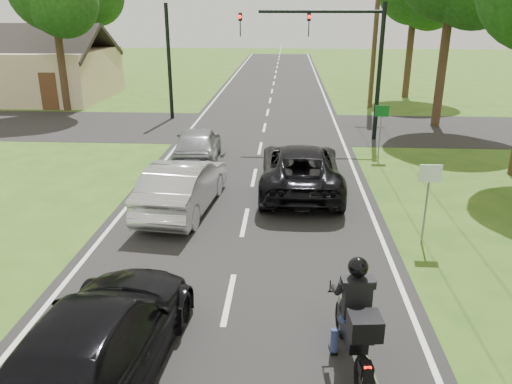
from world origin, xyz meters
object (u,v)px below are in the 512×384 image
utility_pole_far (376,20)px  sign_white (429,185)px  motorcycle_rider (355,328)px  sign_green (381,118)px  traffic_signal (339,47)px  silver_sedan (183,186)px  dark_car_behind (99,340)px  dark_suv (300,168)px  silver_suv (197,144)px

utility_pole_far → sign_white: utility_pole_far is taller
motorcycle_rider → sign_green: sign_green is taller
utility_pole_far → motorcycle_rider: bearing=-99.2°
traffic_signal → sign_green: size_ratio=3.00×
traffic_signal → utility_pole_far: utility_pole_far is taller
motorcycle_rider → silver_sedan: bearing=116.0°
dark_car_behind → utility_pole_far: 26.13m
sign_white → sign_green: (0.20, 8.00, 0.00)m
silver_sedan → sign_green: bearing=-132.0°
dark_suv → silver_sedan: (-3.53, -1.98, -0.01)m
silver_suv → traffic_signal: bearing=-147.6°
silver_sedan → traffic_signal: (5.25, 9.16, 3.36)m
silver_sedan → utility_pole_far: (8.11, 17.17, 4.31)m
dark_car_behind → sign_green: 15.07m
dark_car_behind → utility_pole_far: bearing=-103.6°
traffic_signal → dark_suv: bearing=-103.5°
utility_pole_far → sign_green: bearing=-96.7°
motorcycle_rider → sign_green: 13.25m
sign_green → motorcycle_rider: bearing=-101.2°
utility_pole_far → sign_green: 11.63m
motorcycle_rider → sign_white: sign_white is taller
dark_suv → sign_white: bearing=128.6°
silver_suv → dark_car_behind: (0.55, -12.27, 0.02)m
dark_suv → sign_white: size_ratio=2.61×
dark_suv → traffic_signal: bearing=-103.7°
silver_sedan → silver_suv: size_ratio=1.10×
silver_sedan → sign_white: sign_white is taller
sign_green → traffic_signal: bearing=117.4°
sign_green → silver_suv: bearing=-170.5°
silver_suv → utility_pole_far: size_ratio=0.42×
motorcycle_rider → utility_pole_far: 24.68m
dark_suv → dark_car_behind: size_ratio=1.09×
dark_car_behind → sign_white: sign_white is taller
motorcycle_rider → silver_sedan: 8.03m
dark_car_behind → traffic_signal: 17.60m
dark_suv → silver_sedan: bearing=29.0°
dark_car_behind → silver_sedan: bearing=-84.6°
dark_car_behind → sign_green: bearing=-112.0°
dark_car_behind → sign_green: (6.69, 13.48, 0.85)m
dark_suv → dark_car_behind: 9.91m
silver_sedan → dark_car_behind: size_ratio=0.91×
dark_suv → sign_green: (3.28, 4.17, 0.81)m
dark_suv → utility_pole_far: size_ratio=0.56×
dark_suv → sign_green: sign_green is taller
dark_car_behind → silver_suv: bearing=-83.0°
motorcycle_rider → utility_pole_far: size_ratio=0.24×
silver_suv → sign_green: sign_green is taller
motorcycle_rider → sign_white: 5.57m
silver_suv → sign_green: size_ratio=1.99×
traffic_signal → silver_sedan: bearing=-119.8°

